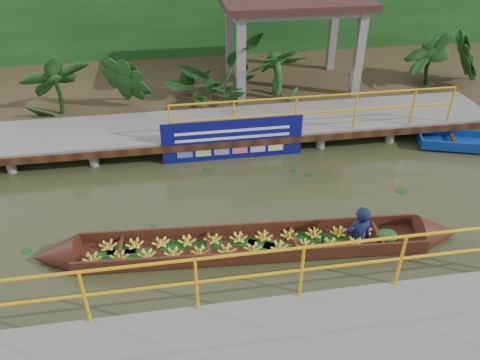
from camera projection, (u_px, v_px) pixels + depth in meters
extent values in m
plane|color=#2C3219|center=(224.00, 217.00, 10.15)|extent=(80.00, 80.00, 0.00)
cube|color=#372C1B|center=(196.00, 82.00, 16.24)|extent=(30.00, 8.00, 0.45)
cube|color=slate|center=(207.00, 126.00, 12.78)|extent=(16.00, 2.00, 0.15)
cube|color=black|center=(211.00, 146.00, 11.99)|extent=(16.00, 0.12, 0.18)
cylinder|color=#FFB00D|center=(318.00, 96.00, 11.78)|extent=(7.50, 0.05, 0.05)
cylinder|color=#FFB00D|center=(316.00, 112.00, 12.02)|extent=(7.50, 0.05, 0.05)
cylinder|color=#FFB00D|center=(316.00, 114.00, 12.05)|extent=(0.05, 0.05, 1.00)
cylinder|color=slate|center=(52.00, 161.00, 11.73)|extent=(0.24, 0.24, 0.55)
cylinder|color=slate|center=(62.00, 132.00, 13.06)|extent=(0.24, 0.24, 0.55)
cylinder|color=slate|center=(133.00, 155.00, 12.00)|extent=(0.24, 0.24, 0.55)
cylinder|color=slate|center=(135.00, 127.00, 13.33)|extent=(0.24, 0.24, 0.55)
cylinder|color=slate|center=(211.00, 149.00, 12.27)|extent=(0.24, 0.24, 0.55)
cylinder|color=slate|center=(205.00, 122.00, 13.59)|extent=(0.24, 0.24, 0.55)
cylinder|color=slate|center=(285.00, 143.00, 12.54)|extent=(0.24, 0.24, 0.55)
cylinder|color=slate|center=(272.00, 118.00, 13.86)|extent=(0.24, 0.24, 0.55)
cylinder|color=slate|center=(356.00, 137.00, 12.80)|extent=(0.24, 0.24, 0.55)
cylinder|color=slate|center=(337.00, 113.00, 14.13)|extent=(0.24, 0.24, 0.55)
cylinder|color=slate|center=(424.00, 132.00, 13.07)|extent=(0.24, 0.24, 0.55)
cylinder|color=slate|center=(399.00, 109.00, 14.40)|extent=(0.24, 0.24, 0.55)
cylinder|color=slate|center=(211.00, 149.00, 12.27)|extent=(0.24, 0.24, 0.55)
cylinder|color=#FFB00D|center=(317.00, 246.00, 6.86)|extent=(10.00, 0.05, 0.05)
cylinder|color=#FFB00D|center=(315.00, 269.00, 7.10)|extent=(10.00, 0.05, 0.05)
cylinder|color=#FFB00D|center=(314.00, 271.00, 7.13)|extent=(0.05, 0.05, 1.00)
cube|color=slate|center=(241.00, 65.00, 13.67)|extent=(0.25, 0.25, 2.80)
cube|color=slate|center=(358.00, 59.00, 14.15)|extent=(0.25, 0.25, 2.80)
cube|color=slate|center=(230.00, 41.00, 15.66)|extent=(0.25, 0.25, 2.80)
cube|color=slate|center=(333.00, 36.00, 16.14)|extent=(0.25, 0.25, 2.80)
cube|color=slate|center=(293.00, 7.00, 14.20)|extent=(4.00, 2.60, 0.12)
cube|color=#351D1A|center=(294.00, 0.00, 14.09)|extent=(4.40, 3.00, 0.20)
cube|color=#133C15|center=(188.00, 13.00, 17.35)|extent=(30.00, 0.80, 4.00)
cube|color=#36160E|center=(252.00, 247.00, 9.24)|extent=(6.86, 1.31, 0.05)
cube|color=#36160E|center=(250.00, 229.00, 9.53)|extent=(6.80, 0.51, 0.29)
cube|color=#36160E|center=(255.00, 257.00, 8.82)|extent=(6.80, 0.51, 0.29)
cone|color=#36160E|center=(55.00, 257.00, 8.91)|extent=(0.91, 0.87, 0.82)
cone|color=#36160E|center=(437.00, 233.00, 9.50)|extent=(0.91, 0.87, 0.82)
ellipsoid|color=#133C15|center=(387.00, 236.00, 9.41)|extent=(0.50, 0.41, 0.22)
imported|color=#10173A|center=(363.00, 208.00, 8.96)|extent=(0.61, 0.43, 1.60)
cube|color=navy|center=(469.00, 145.00, 12.73)|extent=(2.77, 1.58, 0.09)
cube|color=navy|center=(466.00, 135.00, 13.00)|extent=(2.54, 0.87, 0.27)
cube|color=navy|center=(474.00, 148.00, 12.34)|extent=(2.54, 0.87, 0.27)
cube|color=navy|center=(419.00, 138.00, 12.84)|extent=(0.30, 0.77, 0.27)
cube|color=black|center=(453.00, 139.00, 12.71)|extent=(0.33, 0.78, 0.04)
cube|color=#0C0D60|center=(233.00, 140.00, 11.98)|extent=(3.63, 0.03, 1.13)
cube|color=white|center=(233.00, 131.00, 11.82)|extent=(2.95, 0.01, 0.07)
cube|color=white|center=(233.00, 138.00, 11.93)|extent=(2.95, 0.01, 0.07)
imported|color=#133C15|center=(57.00, 79.00, 13.24)|extent=(1.52, 1.52, 1.90)
imported|color=#133C15|center=(128.00, 75.00, 13.50)|extent=(1.52, 1.52, 1.90)
imported|color=#133C15|center=(214.00, 71.00, 13.84)|extent=(1.52, 1.52, 1.90)
imported|color=#133C15|center=(280.00, 67.00, 14.11)|extent=(1.52, 1.52, 1.90)
imported|color=#133C15|center=(434.00, 58.00, 14.78)|extent=(1.52, 1.52, 1.90)
imported|color=#133C15|center=(478.00, 56.00, 14.98)|extent=(1.52, 1.52, 1.90)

